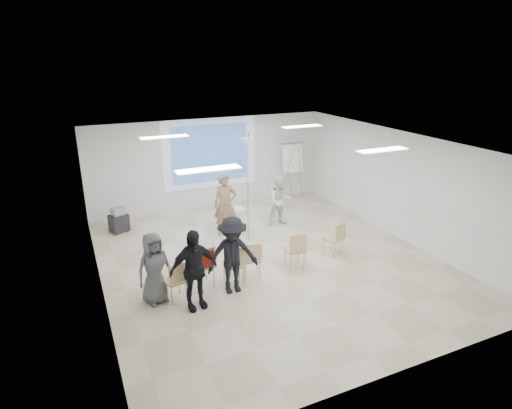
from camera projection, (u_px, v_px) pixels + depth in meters
name	position (u px, v px, depth m)	size (l,w,h in m)	color
floor	(269.00, 262.00, 10.87)	(8.00, 9.00, 0.10)	beige
ceiling	(270.00, 141.00, 9.83)	(8.00, 9.00, 0.10)	white
wall_back	(210.00, 163.00, 14.26)	(8.00, 0.10, 3.00)	silver
wall_left	(93.00, 232.00, 8.78)	(0.10, 9.00, 3.00)	silver
wall_right	(400.00, 185.00, 11.93)	(0.10, 9.00, 3.00)	silver
projection_halo	(210.00, 153.00, 14.09)	(3.20, 0.01, 2.30)	silver
projection_image	(210.00, 153.00, 14.07)	(2.60, 0.01, 1.90)	#325FAC
pedestal_table	(235.00, 218.00, 12.58)	(0.63, 0.63, 0.71)	white
player_left	(225.00, 201.00, 12.08)	(0.75, 0.51, 2.06)	#96755C
player_right	(280.00, 198.00, 12.87)	(0.81, 0.65, 1.68)	white
controller_left	(228.00, 187.00, 12.25)	(0.04, 0.11, 0.04)	white
controller_right	(271.00, 188.00, 12.91)	(0.04, 0.12, 0.04)	white
chair_far_left	(176.00, 278.00, 8.91)	(0.51, 0.54, 0.91)	tan
chair_left_mid	(204.00, 263.00, 9.49)	(0.53, 0.55, 0.95)	tan
chair_left_inner	(234.00, 262.00, 9.53)	(0.50, 0.53, 0.95)	tan
chair_center	(252.00, 257.00, 9.86)	(0.51, 0.53, 0.89)	tan
chair_right_inner	(296.00, 248.00, 10.27)	(0.49, 0.52, 0.94)	tan
chair_right_far	(336.00, 236.00, 10.94)	(0.56, 0.58, 0.91)	tan
red_jacket	(205.00, 260.00, 9.32)	(0.40, 0.09, 0.38)	maroon
laptop	(233.00, 263.00, 9.63)	(0.35, 0.25, 0.03)	black
audience_left	(193.00, 264.00, 8.54)	(1.15, 0.69, 1.98)	black
audience_mid	(232.00, 250.00, 9.13)	(1.28, 0.70, 1.98)	black
audience_outer	(154.00, 264.00, 8.80)	(0.85, 0.56, 1.74)	#545559
flipchart_easel	(292.00, 158.00, 14.91)	(0.89, 0.67, 2.07)	gray
av_cart	(119.00, 221.00, 12.50)	(0.61, 0.55, 0.74)	black
ceiling_projector	(249.00, 145.00, 11.27)	(0.30, 0.25, 3.00)	white
fluor_panel_nw	(164.00, 137.00, 10.80)	(1.20, 0.30, 0.02)	white
fluor_panel_ne	(302.00, 126.00, 12.36)	(1.20, 0.30, 0.02)	white
fluor_panel_sw	(208.00, 169.00, 7.80)	(1.20, 0.30, 0.02)	white
fluor_panel_se	(382.00, 150.00, 9.35)	(1.20, 0.30, 0.02)	white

